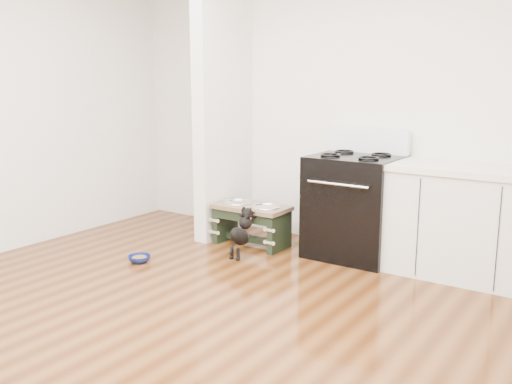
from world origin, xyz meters
TOP-DOWN VIEW (x-y plane):
  - ground at (0.00, 0.00)m, footprint 5.00×5.00m
  - room_shell at (0.00, 0.00)m, footprint 5.00×5.00m
  - partition_wall at (-1.18, 2.10)m, footprint 0.15×0.80m
  - oven_range at (0.25, 2.16)m, footprint 0.76×0.69m
  - cabinet_run at (1.23, 2.18)m, footprint 1.24×0.64m
  - dog_feeder at (-0.70, 1.91)m, footprint 0.73×0.39m
  - puppy at (-0.58, 1.57)m, footprint 0.13×0.37m
  - floor_bowl at (-1.23, 0.92)m, footprint 0.24×0.24m

SIDE VIEW (x-z plane):
  - ground at x=0.00m, z-range 0.00..0.00m
  - floor_bowl at x=-1.23m, z-range 0.00..0.06m
  - puppy at x=-0.58m, z-range 0.02..0.46m
  - dog_feeder at x=-0.70m, z-range 0.08..0.49m
  - cabinet_run at x=1.23m, z-range 0.00..0.91m
  - oven_range at x=0.25m, z-range -0.09..1.05m
  - partition_wall at x=-1.18m, z-range 0.00..2.70m
  - room_shell at x=0.00m, z-range -0.88..4.12m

